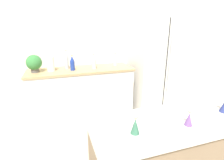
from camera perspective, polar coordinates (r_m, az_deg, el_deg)
name	(u,v)px	position (r m, az deg, el deg)	size (l,w,h in m)	color
wall_back	(100,46)	(3.48, -3.95, 11.12)	(8.00, 0.06, 2.55)	silver
back_counter	(82,93)	(3.28, -9.76, -4.19)	(1.82, 0.63, 0.92)	silver
refrigerator	(155,65)	(3.56, 13.89, 4.82)	(0.87, 0.75, 1.82)	silver
potted_plant	(34,63)	(3.09, -24.10, 5.08)	(0.24, 0.24, 0.28)	#595451
paper_towel_roll	(51,64)	(3.08, -19.41, 4.98)	(0.12, 0.12, 0.24)	white
back_bottle_0	(115,60)	(3.34, 1.06, 6.64)	(0.07, 0.07, 0.23)	#B2B7BC
back_bottle_1	(94,62)	(3.08, -5.90, 5.93)	(0.08, 0.08, 0.26)	#B2B7BC
back_bottle_2	(72,63)	(3.04, -12.83, 5.35)	(0.08, 0.08, 0.25)	navy
back_bottle_3	(67,60)	(3.16, -14.63, 6.34)	(0.06, 0.06, 0.33)	#B2B7BC
wise_man_figurine_crimson	(135,125)	(1.25, 7.59, -14.31)	(0.07, 0.07, 0.15)	#33664C
wise_man_figurine_purple	(189,118)	(1.44, 23.85, -11.30)	(0.06, 0.06, 0.14)	#6B4784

